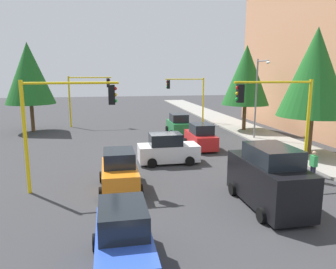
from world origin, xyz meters
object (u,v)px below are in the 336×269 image
at_px(street_lamp_curbside, 258,90).
at_px(tree_roadside_near, 315,73).
at_px(car_green, 178,125).
at_px(car_orange, 119,172).
at_px(tree_opposite_side, 29,73).
at_px(car_red, 201,137).
at_px(traffic_signal_near_left, 279,109).
at_px(traffic_signal_far_right, 87,91).
at_px(pedestrian_crossing, 313,165).
at_px(car_white, 168,150).
at_px(traffic_signal_near_right, 64,113).
at_px(delivery_van_black, 268,178).
at_px(traffic_signal_far_left, 188,91).
at_px(car_blue, 124,241).
at_px(tree_roadside_mid, 246,75).

xyz_separation_m(street_lamp_curbside, tree_roadside_near, (5.61, 1.30, 1.50)).
bearing_deg(car_green, car_orange, -23.94).
distance_m(tree_opposite_side, car_red, 18.55).
bearing_deg(tree_roadside_near, traffic_signal_near_left, -50.39).
relative_size(traffic_signal_far_right, traffic_signal_near_left, 1.00).
xyz_separation_m(street_lamp_curbside, pedestrian_crossing, (10.71, -1.92, -3.44)).
bearing_deg(car_green, car_white, -16.72).
xyz_separation_m(car_green, car_orange, (14.10, -6.26, 0.00)).
bearing_deg(tree_roadside_near, traffic_signal_near_right, -76.11).
bearing_deg(tree_opposite_side, delivery_van_black, 33.28).
distance_m(traffic_signal_far_right, tree_roadside_near, 22.83).
relative_size(traffic_signal_near_right, delivery_van_black, 1.15).
bearing_deg(traffic_signal_far_left, traffic_signal_near_right, -29.47).
height_order(car_blue, pedestrian_crossing, car_blue).
bearing_deg(car_blue, car_green, 162.98).
xyz_separation_m(street_lamp_curbside, car_white, (5.61, -8.99, -3.45)).
height_order(tree_roadside_near, car_white, tree_roadside_near).
distance_m(traffic_signal_far_right, pedestrian_crossing, 24.93).
xyz_separation_m(tree_opposite_side, car_blue, (25.18, 7.73, -4.88)).
relative_size(traffic_signal_far_right, pedestrian_crossing, 3.23).
height_order(traffic_signal_far_right, car_green, traffic_signal_far_right).
xyz_separation_m(tree_opposite_side, car_red, (10.47, 14.51, -4.88)).
relative_size(traffic_signal_near_left, car_white, 1.40).
height_order(street_lamp_curbside, tree_roadside_mid, tree_roadside_mid).
xyz_separation_m(car_white, car_red, (-3.53, 3.30, -0.00)).
xyz_separation_m(traffic_signal_far_left, traffic_signal_near_left, (20.00, 0.03, 0.14)).
xyz_separation_m(car_white, car_green, (-9.84, 2.95, -0.00)).
relative_size(tree_opposite_side, pedestrian_crossing, 5.17).
xyz_separation_m(tree_roadside_near, car_blue, (11.18, -13.77, -4.95)).
bearing_deg(traffic_signal_near_right, car_red, 129.35).
xyz_separation_m(traffic_signal_near_right, pedestrian_crossing, (1.10, 12.95, -2.99)).
bearing_deg(tree_roadside_mid, car_blue, -32.07).
bearing_deg(car_blue, traffic_signal_near_right, -161.53).
bearing_deg(traffic_signal_far_left, pedestrian_crossing, 4.47).
height_order(street_lamp_curbside, car_red, street_lamp_curbside).
height_order(traffic_signal_far_left, tree_roadside_mid, tree_roadside_mid).
distance_m(tree_opposite_side, car_orange, 20.49).
distance_m(traffic_signal_far_right, traffic_signal_far_left, 11.30).
relative_size(traffic_signal_near_left, car_green, 1.44).
bearing_deg(pedestrian_crossing, traffic_signal_far_left, -175.53).
distance_m(tree_opposite_side, car_white, 18.59).
distance_m(traffic_signal_far_right, car_red, 15.77).
xyz_separation_m(traffic_signal_near_right, car_green, (-13.84, 8.83, -3.01)).
distance_m(traffic_signal_near_left, pedestrian_crossing, 3.56).
xyz_separation_m(car_red, pedestrian_crossing, (8.62, 3.77, 0.01)).
bearing_deg(car_red, delivery_van_black, -1.40).
height_order(traffic_signal_far_right, traffic_signal_near_left, same).
distance_m(traffic_signal_far_right, traffic_signal_near_right, 20.00).
bearing_deg(street_lamp_curbside, car_white, -58.04).
height_order(tree_roadside_near, car_blue, tree_roadside_near).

